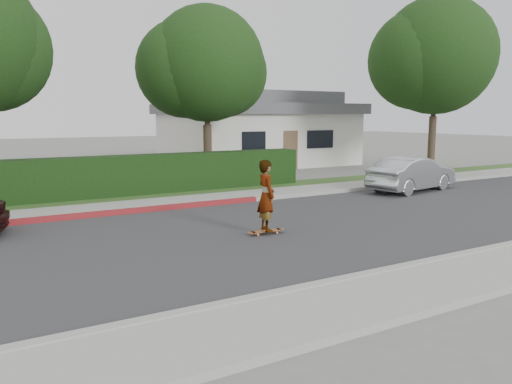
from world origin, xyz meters
The scene contains 15 objects.
ground centered at (0.00, 0.00, 0.00)m, with size 120.00×120.00×0.00m, color slate.
road centered at (0.00, 0.00, 0.01)m, with size 60.00×8.00×0.01m, color #2D2D30.
curb_near centered at (0.00, -4.10, 0.07)m, with size 60.00×0.20×0.15m, color #9E9E99.
sidewalk_near centered at (0.00, -5.00, 0.06)m, with size 60.00×1.60×0.12m, color gray.
curb_far centered at (0.00, 4.10, 0.07)m, with size 60.00×0.20×0.15m, color #9E9E99.
curb_red_section centered at (-5.00, 4.10, 0.08)m, with size 12.00×0.21×0.15m, color maroon.
sidewalk_far centered at (0.00, 5.00, 0.06)m, with size 60.00×1.60×0.12m, color gray.
planting_strip centered at (0.00, 6.60, 0.05)m, with size 60.00×1.60×0.10m, color #2D4C1E.
hedge centered at (-3.00, 7.20, 0.75)m, with size 15.00×1.00×1.50m, color black.
tree_center centered at (1.49, 9.19, 4.90)m, with size 5.66×4.84×7.44m.
tree_right centered at (12.49, 6.69, 5.63)m, with size 6.32×5.60×8.56m.
house centered at (8.00, 16.00, 2.10)m, with size 10.60×8.60×4.30m.
skateboard centered at (-1.19, -0.24, 0.09)m, with size 1.00×0.25×0.09m.
skateboarder centered at (-1.19, -0.24, 0.98)m, with size 0.64×0.42×1.75m, color white.
car_silver centered at (7.42, 3.03, 0.67)m, with size 1.43×4.10×1.35m, color #B9BDC1.
Camera 1 is at (-7.45, -10.50, 2.91)m, focal length 35.00 mm.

